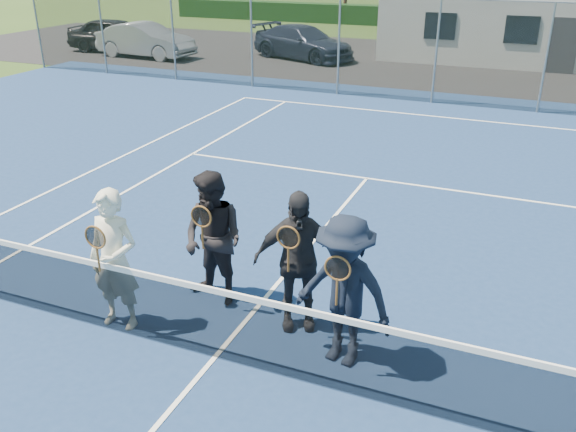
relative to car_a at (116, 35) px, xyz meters
name	(u,v)px	position (x,y,z in m)	size (l,w,h in m)	color
ground	(462,67)	(14.79, 2.18, -0.73)	(220.00, 220.00, 0.00)	#2B4318
court_surface	(215,358)	(14.79, -17.82, -0.72)	(30.00, 30.00, 0.02)	navy
tarmac_carpark	(364,60)	(10.79, 2.18, -0.73)	(40.00, 12.00, 0.01)	black
hedge_row	(494,20)	(14.79, 14.18, -0.18)	(40.00, 1.20, 1.10)	black
car_a	(116,35)	(0.00, 0.00, 0.00)	(1.73, 4.30, 1.46)	black
car_b	(145,40)	(2.07, -0.72, -0.03)	(1.49, 4.27, 1.41)	gray
car_c	(303,42)	(8.36, 1.46, -0.06)	(1.89, 4.64, 1.35)	#191F32
court_markings	(215,357)	(14.79, -17.82, -0.71)	(11.03, 23.83, 0.01)	white
tennis_net	(213,320)	(14.79, -17.82, -0.19)	(11.68, 0.08, 1.10)	slate
perimeter_fence	(436,52)	(14.79, -4.32, 0.79)	(30.07, 0.07, 3.02)	slate
player_a	(114,260)	(13.37, -17.66, 0.19)	(0.68, 0.52, 1.80)	white
player_b	(214,239)	(14.19, -16.69, 0.19)	(1.01, 0.87, 1.80)	black
player_c	(297,260)	(15.40, -16.81, 0.19)	(1.14, 0.84, 1.80)	black
player_d	(344,292)	(16.15, -17.29, 0.19)	(1.27, 0.87, 1.80)	black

